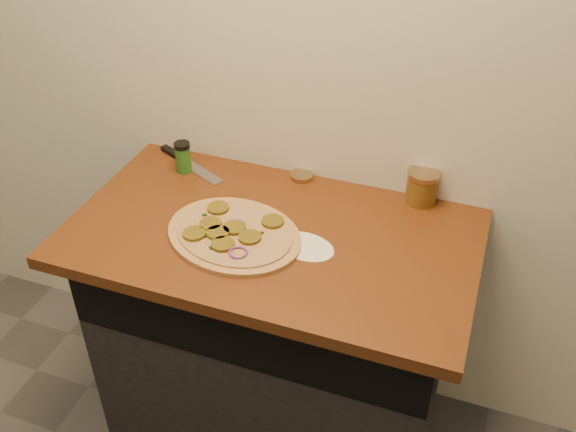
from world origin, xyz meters
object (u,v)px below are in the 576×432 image
at_px(spice_shaker, 183,157).
at_px(salsa_jar, 422,187).
at_px(chefs_knife, 185,161).
at_px(pizza, 233,233).

bearing_deg(spice_shaker, salsa_jar, 6.73).
relative_size(chefs_knife, spice_shaker, 2.77).
relative_size(pizza, chefs_knife, 1.72).
distance_m(salsa_jar, spice_shaker, 0.78).
xyz_separation_m(chefs_knife, spice_shaker, (0.02, -0.05, 0.05)).
xyz_separation_m(pizza, spice_shaker, (-0.30, 0.27, 0.04)).
height_order(pizza, salsa_jar, salsa_jar).
bearing_deg(salsa_jar, chefs_knife, -176.71).
height_order(pizza, spice_shaker, spice_shaker).
xyz_separation_m(chefs_knife, salsa_jar, (0.80, 0.05, 0.05)).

